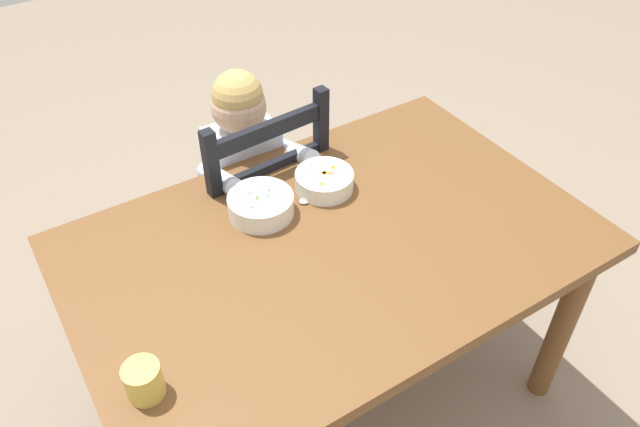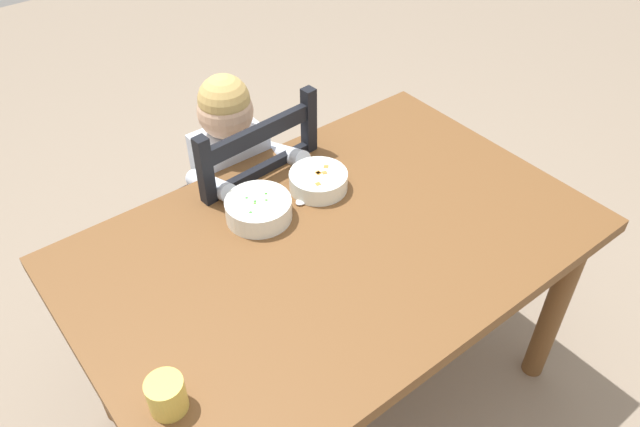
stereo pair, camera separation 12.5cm
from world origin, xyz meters
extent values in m
plane|color=gray|center=(0.00, 0.00, 0.00)|extent=(8.00, 8.00, 0.00)
cube|color=brown|center=(0.00, 0.00, 0.69)|extent=(1.37, 0.89, 0.04)
cylinder|color=brown|center=(0.61, -0.37, 0.34)|extent=(0.07, 0.07, 0.67)
cylinder|color=brown|center=(-0.61, 0.37, 0.34)|extent=(0.07, 0.07, 0.67)
cylinder|color=brown|center=(0.61, 0.37, 0.34)|extent=(0.07, 0.07, 0.67)
cube|color=black|center=(-0.01, 0.54, 0.45)|extent=(0.45, 0.45, 0.02)
cube|color=black|center=(0.17, 0.75, 0.22)|extent=(0.04, 0.04, 0.44)
cube|color=black|center=(-0.21, 0.72, 0.22)|extent=(0.04, 0.04, 0.44)
cube|color=black|center=(0.20, 0.37, 0.22)|extent=(0.04, 0.04, 0.44)
cube|color=black|center=(-0.18, 0.34, 0.22)|extent=(0.04, 0.04, 0.44)
cube|color=black|center=(0.20, 0.37, 0.69)|extent=(0.04, 0.04, 0.47)
cube|color=black|center=(-0.18, 0.34, 0.69)|extent=(0.04, 0.04, 0.47)
cube|color=black|center=(0.01, 0.36, 0.86)|extent=(0.36, 0.05, 0.05)
cube|color=black|center=(0.01, 0.36, 0.72)|extent=(0.36, 0.05, 0.05)
cube|color=silver|center=(-0.01, 0.51, 0.62)|extent=(0.22, 0.14, 0.32)
sphere|color=#D7AB89|center=(-0.01, 0.51, 0.86)|extent=(0.17, 0.17, 0.17)
sphere|color=tan|center=(-0.01, 0.51, 0.89)|extent=(0.16, 0.16, 0.16)
cylinder|color=#3F4C72|center=(-0.06, 0.39, 0.23)|extent=(0.07, 0.07, 0.46)
cylinder|color=#3F4C72|center=(0.05, 0.39, 0.23)|extent=(0.07, 0.07, 0.46)
cylinder|color=silver|center=(-0.14, 0.41, 0.70)|extent=(0.06, 0.24, 0.13)
cylinder|color=silver|center=(0.12, 0.41, 0.70)|extent=(0.06, 0.24, 0.13)
cylinder|color=white|center=(-0.11, 0.19, 0.74)|extent=(0.18, 0.18, 0.06)
cylinder|color=white|center=(-0.11, 0.19, 0.71)|extent=(0.08, 0.08, 0.01)
cylinder|color=#3F9726|center=(-0.11, 0.19, 0.75)|extent=(0.15, 0.15, 0.03)
sphere|color=green|center=(-0.08, 0.21, 0.77)|extent=(0.01, 0.01, 0.01)
sphere|color=green|center=(-0.13, 0.22, 0.77)|extent=(0.01, 0.01, 0.01)
sphere|color=#338B2C|center=(-0.12, 0.20, 0.77)|extent=(0.01, 0.01, 0.01)
sphere|color=green|center=(-0.15, 0.17, 0.77)|extent=(0.01, 0.01, 0.01)
sphere|color=#469231|center=(-0.09, 0.18, 0.77)|extent=(0.01, 0.01, 0.01)
sphere|color=#4B9627|center=(-0.12, 0.19, 0.77)|extent=(0.01, 0.01, 0.01)
cylinder|color=white|center=(0.10, 0.19, 0.74)|extent=(0.17, 0.17, 0.05)
cylinder|color=white|center=(0.10, 0.19, 0.71)|extent=(0.08, 0.08, 0.01)
cylinder|color=orange|center=(0.10, 0.19, 0.75)|extent=(0.14, 0.14, 0.03)
cube|color=orange|center=(0.07, 0.16, 0.76)|extent=(0.02, 0.02, 0.01)
cube|color=orange|center=(0.11, 0.19, 0.76)|extent=(0.02, 0.02, 0.01)
cube|color=orange|center=(0.10, 0.20, 0.76)|extent=(0.02, 0.02, 0.01)
cube|color=orange|center=(0.10, 0.20, 0.76)|extent=(0.01, 0.01, 0.01)
cube|color=orange|center=(0.14, 0.21, 0.76)|extent=(0.02, 0.02, 0.01)
cube|color=silver|center=(0.09, 0.19, 0.71)|extent=(0.10, 0.03, 0.00)
ellipsoid|color=silver|center=(0.02, 0.17, 0.72)|extent=(0.05, 0.04, 0.01)
cylinder|color=#DABF50|center=(-0.58, -0.18, 0.75)|extent=(0.08, 0.08, 0.08)
camera|label=1|loc=(-0.66, -0.99, 1.84)|focal=34.67mm
camera|label=2|loc=(-0.77, -0.91, 1.84)|focal=34.67mm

